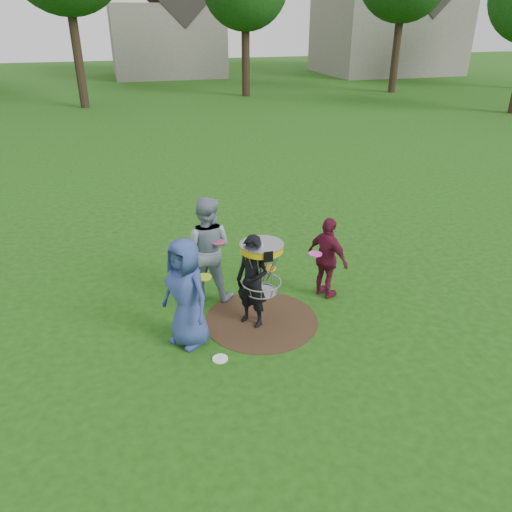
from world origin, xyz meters
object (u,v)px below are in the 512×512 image
object	(u,v)px
player_black	(252,282)
player_maroon	(328,258)
player_blue	(186,293)
player_grey	(207,249)
disc_golf_basket	(262,263)

from	to	relation	value
player_black	player_maroon	distance (m)	1.51
player_black	player_blue	bearing A→B (deg)	-118.88
player_maroon	player_grey	bearing A→B (deg)	49.87
player_blue	player_maroon	bearing A→B (deg)	70.27
player_blue	disc_golf_basket	distance (m)	1.23
player_blue	player_maroon	world-z (taller)	player_blue
player_maroon	disc_golf_basket	world-z (taller)	player_maroon
player_blue	player_maroon	size ratio (longest dim) A/B	1.16
player_blue	player_grey	world-z (taller)	player_grey
player_blue	disc_golf_basket	xyz separation A→B (m)	(1.19, 0.24, 0.19)
player_maroon	disc_golf_basket	size ratio (longest dim) A/B	1.03
disc_golf_basket	player_blue	bearing A→B (deg)	-168.68
disc_golf_basket	player_black	bearing A→B (deg)	-171.11
player_grey	player_black	bearing A→B (deg)	139.87
player_black	disc_golf_basket	distance (m)	0.32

